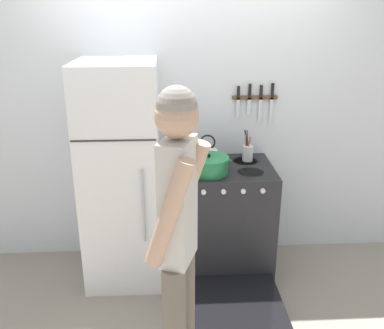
% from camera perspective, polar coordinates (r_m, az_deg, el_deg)
% --- Properties ---
extents(ground_plane, '(14.00, 14.00, 0.00)m').
position_cam_1_polar(ground_plane, '(4.13, -0.42, -11.06)').
color(ground_plane, gray).
extents(wall_back, '(10.00, 0.06, 2.55)m').
position_cam_1_polar(wall_back, '(3.66, -0.50, 6.50)').
color(wall_back, silver).
rests_on(wall_back, ground_plane).
extents(refrigerator, '(0.60, 0.71, 1.78)m').
position_cam_1_polar(refrigerator, '(3.44, -9.35, -1.41)').
color(refrigerator, white).
rests_on(refrigerator, ground_plane).
extents(stove_range, '(0.73, 1.40, 0.94)m').
position_cam_1_polar(stove_range, '(3.61, 4.64, -7.56)').
color(stove_range, '#232326').
rests_on(stove_range, ground_plane).
extents(dutch_oven_pot, '(0.35, 0.31, 0.16)m').
position_cam_1_polar(dutch_oven_pot, '(3.29, 2.26, -0.05)').
color(dutch_oven_pot, '#237A42').
rests_on(dutch_oven_pot, stove_range).
extents(tea_kettle, '(0.21, 0.17, 0.23)m').
position_cam_1_polar(tea_kettle, '(3.53, 2.08, 1.47)').
color(tea_kettle, silver).
rests_on(tea_kettle, stove_range).
extents(utensil_jar, '(0.09, 0.09, 0.27)m').
position_cam_1_polar(utensil_jar, '(3.58, 7.41, 1.64)').
color(utensil_jar, silver).
rests_on(utensil_jar, stove_range).
extents(person, '(0.37, 0.43, 1.81)m').
position_cam_1_polar(person, '(2.25, -1.83, -9.34)').
color(person, '#6B6051').
rests_on(person, ground_plane).
extents(wall_knife_strip, '(0.38, 0.03, 0.36)m').
position_cam_1_polar(wall_knife_strip, '(3.65, 8.47, 8.85)').
color(wall_knife_strip, brown).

